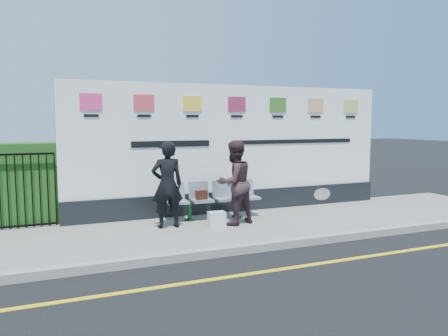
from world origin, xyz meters
The scene contains 12 objects.
ground centered at (0.00, 0.00, 0.00)m, with size 80.00×80.00×0.00m, color black.
pavement centered at (0.00, 2.50, 0.06)m, with size 14.00×3.00×0.12m, color slate.
kerb centered at (0.00, 1.00, 0.07)m, with size 14.00×0.18×0.14m, color gray.
yellow_line centered at (0.00, 0.00, 0.00)m, with size 14.00×0.10×0.01m, color yellow.
billboard centered at (0.50, 3.85, 1.42)m, with size 8.00×0.30×3.00m.
hedge centered at (-4.58, 4.30, 0.97)m, with size 2.35×0.70×1.70m, color #215018.
railing centered at (-4.58, 3.85, 0.89)m, with size 2.05×0.06×1.54m, color black, non-canonical shape.
bench centered at (-0.31, 3.20, 0.35)m, with size 2.11×0.55×0.45m, color #ACB0B6, non-canonical shape.
woman_left centered at (-1.47, 2.81, 1.00)m, with size 0.64×0.42×1.76m, color black.
woman_right centered at (-0.10, 2.55, 1.00)m, with size 0.86×0.67×1.76m, color #372427.
handbag_brown centered at (-0.59, 3.22, 0.67)m, with size 0.25×0.11×0.20m, color black.
carrier_bag_white centered at (-0.57, 2.36, 0.29)m, with size 0.34×0.20×0.34m, color silver.
Camera 1 is at (-3.74, -5.67, 2.27)m, focal length 35.00 mm.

